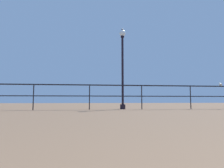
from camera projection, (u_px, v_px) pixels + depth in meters
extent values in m
cube|color=black|center=(116.00, 85.00, 8.32)|extent=(21.28, 0.05, 0.05)
cube|color=black|center=(116.00, 96.00, 8.27)|extent=(21.28, 0.04, 0.04)
cylinder|color=black|center=(33.00, 97.00, 7.84)|extent=(0.04, 0.04, 1.08)
cylinder|color=black|center=(89.00, 97.00, 8.12)|extent=(0.04, 0.04, 1.08)
cylinder|color=black|center=(142.00, 97.00, 8.41)|extent=(0.04, 0.04, 1.08)
cylinder|color=black|center=(191.00, 97.00, 8.70)|extent=(0.04, 0.04, 1.08)
cylinder|color=black|center=(123.00, 107.00, 8.58)|extent=(0.25, 0.25, 0.22)
cylinder|color=black|center=(123.00, 70.00, 8.74)|extent=(0.10, 0.10, 3.20)
cylinder|color=black|center=(122.00, 37.00, 8.88)|extent=(0.16, 0.16, 0.06)
sphere|color=white|center=(122.00, 33.00, 8.90)|extent=(0.30, 0.30, 0.30)
cone|color=black|center=(122.00, 29.00, 8.91)|extent=(0.12, 0.12, 0.10)
ellipsoid|color=silver|center=(221.00, 85.00, 8.94)|extent=(0.24, 0.26, 0.12)
ellipsoid|color=gray|center=(221.00, 84.00, 8.95)|extent=(0.20, 0.23, 0.04)
sphere|color=silver|center=(220.00, 84.00, 9.04)|extent=(0.10, 0.10, 0.10)
cone|color=gold|center=(220.00, 84.00, 9.10)|extent=(0.06, 0.06, 0.04)
cube|color=gray|center=(221.00, 84.00, 8.83)|extent=(0.09, 0.10, 0.02)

